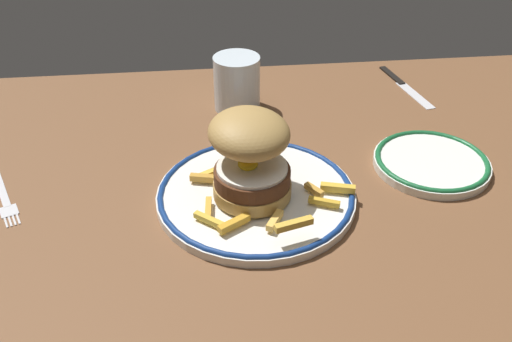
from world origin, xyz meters
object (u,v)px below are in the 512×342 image
object	(u,v)px
burger	(251,155)
knife	(401,83)
water_glass	(237,86)
side_plate	(431,162)
dinner_plate	(256,194)
fork	(4,197)

from	to	relation	value
burger	knife	bearing A→B (deg)	45.81
water_glass	knife	world-z (taller)	water_glass
burger	side_plate	xyz separation A→B (cm)	(26.95, 5.04, -6.33)
side_plate	knife	size ratio (longest dim) A/B	0.93
dinner_plate	burger	size ratio (longest dim) A/B	1.83
knife	dinner_plate	bearing A→B (deg)	-133.59
dinner_plate	fork	bearing A→B (deg)	173.40
side_plate	fork	world-z (taller)	side_plate
dinner_plate	burger	xyz separation A→B (cm)	(-0.71, -0.05, 6.33)
dinner_plate	water_glass	xyz separation A→B (cm)	(-0.34, 26.49, 3.17)
side_plate	fork	xyz separation A→B (cm)	(-60.03, -1.08, -0.65)
side_plate	fork	distance (cm)	60.05
burger	knife	distance (cm)	45.78
dinner_plate	side_plate	xyz separation A→B (cm)	(26.24, 4.99, -0.00)
dinner_plate	fork	world-z (taller)	dinner_plate
knife	side_plate	bearing A→B (deg)	-99.53
side_plate	dinner_plate	bearing A→B (deg)	-169.23
burger	knife	size ratio (longest dim) A/B	0.81
fork	knife	distance (cm)	70.63
fork	knife	world-z (taller)	knife
dinner_plate	water_glass	world-z (taller)	water_glass
side_plate	knife	distance (cm)	27.80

